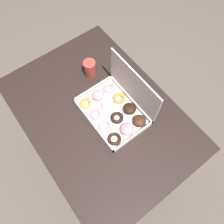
% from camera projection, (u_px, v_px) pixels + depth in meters
% --- Properties ---
extents(ground_plane, '(8.00, 8.00, 0.00)m').
position_uv_depth(ground_plane, '(104.00, 150.00, 1.90)').
color(ground_plane, '#564C44').
extents(dining_table, '(1.10, 0.77, 0.75)m').
position_uv_depth(dining_table, '(100.00, 121.00, 1.32)').
color(dining_table, black).
rests_on(dining_table, ground_plane).
extents(donut_box, '(0.37, 0.27, 0.27)m').
position_uv_depth(donut_box, '(117.00, 107.00, 1.19)').
color(donut_box, silver).
rests_on(donut_box, dining_table).
extents(coffee_mug, '(0.07, 0.07, 0.10)m').
position_uv_depth(coffee_mug, '(90.00, 68.00, 1.28)').
color(coffee_mug, '#A3382D').
rests_on(coffee_mug, dining_table).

